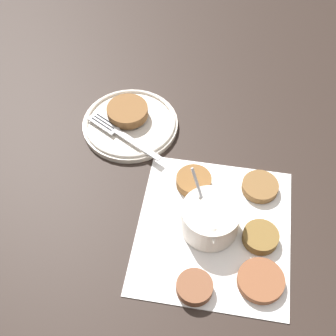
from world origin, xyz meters
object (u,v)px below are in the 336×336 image
(sauce_bowl, at_px, (210,220))
(fritter_on_plate, at_px, (127,111))
(fork, at_px, (117,131))
(serving_plate, at_px, (130,124))

(sauce_bowl, bearing_deg, fritter_on_plate, -149.85)
(sauce_bowl, distance_m, fritter_on_plate, 0.31)
(sauce_bowl, distance_m, fork, 0.28)
(fritter_on_plate, relative_size, fork, 0.56)
(fritter_on_plate, bearing_deg, fork, -22.47)
(fork, bearing_deg, sauce_bowl, 38.73)
(fritter_on_plate, bearing_deg, sauce_bowl, 30.15)
(serving_plate, distance_m, fork, 0.04)
(serving_plate, xyz_separation_m, fork, (0.03, -0.03, 0.01))
(sauce_bowl, height_order, fork, sauce_bowl)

